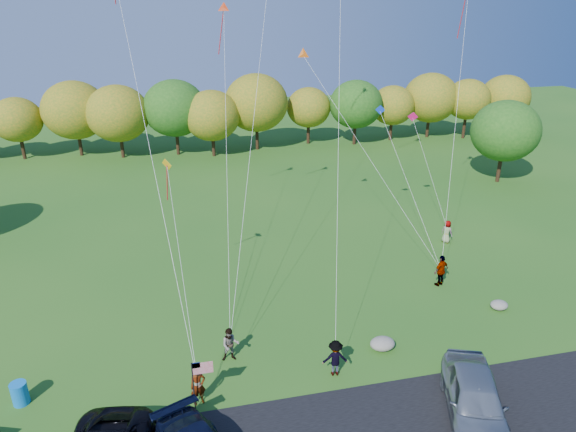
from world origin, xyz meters
name	(u,v)px	position (x,y,z in m)	size (l,w,h in m)	color
ground	(307,379)	(0.00, 0.00, 0.00)	(140.00, 140.00, 0.00)	#275F1B
treeline	(217,111)	(-0.14, 36.81, 4.73)	(76.55, 27.90, 8.23)	#351F13
minivan_silver	(475,399)	(5.86, -3.70, 0.98)	(2.17, 5.39, 1.84)	#9CA2A7
flyer_a	(198,386)	(-4.75, -0.38, 0.89)	(0.65, 0.43, 1.78)	#4C4C59
flyer_b	(230,345)	(-3.11, 2.10, 0.84)	(0.82, 0.64, 1.68)	#4C4C59
flyer_c	(335,358)	(1.30, 0.07, 0.87)	(1.12, 0.65, 1.74)	#4C4C59
flyer_d	(441,271)	(9.69, 6.13, 0.97)	(1.14, 0.47, 1.94)	#4C4C59
flyer_e	(447,232)	(12.94, 11.33, 0.80)	(0.78, 0.51, 1.60)	#4C4C59
trash_barrel	(20,393)	(-11.96, 1.25, 0.50)	(0.67, 0.67, 1.00)	blue
flag_assembly	(199,374)	(-4.68, -0.70, 1.73)	(0.86, 0.56, 2.33)	black
boulder_near	(382,344)	(4.08, 1.26, 0.30)	(1.22, 0.95, 0.61)	gray
boulder_far	(499,305)	(11.59, 3.09, 0.25)	(0.96, 0.80, 0.50)	slate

